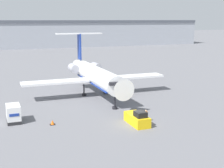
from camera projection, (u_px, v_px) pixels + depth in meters
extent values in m
plane|color=slate|center=(136.00, 124.00, 40.52)|extent=(600.00, 600.00, 0.00)
cube|color=#9EA3AD|center=(27.00, 35.00, 148.67)|extent=(180.00, 16.00, 11.79)
cube|color=#4C515B|center=(26.00, 22.00, 147.35)|extent=(180.00, 16.80, 1.20)
cylinder|color=white|center=(97.00, 76.00, 54.24)|extent=(3.33, 18.64, 3.15)
cone|color=white|center=(121.00, 88.00, 44.58)|extent=(3.18, 2.55, 3.15)
cube|color=black|center=(118.00, 83.00, 45.39)|extent=(2.69, 0.73, 0.44)
cone|color=white|center=(81.00, 67.00, 64.33)|extent=(2.87, 3.50, 2.84)
cube|color=navy|center=(98.00, 82.00, 54.45)|extent=(3.00, 16.77, 0.20)
cube|color=white|center=(133.00, 77.00, 57.76)|extent=(11.33, 3.06, 0.36)
cube|color=white|center=(55.00, 82.00, 52.71)|extent=(11.33, 3.06, 0.36)
cylinder|color=#ADADB7|center=(96.00, 67.00, 62.11)|extent=(1.62, 3.08, 1.59)
cylinder|color=#ADADB7|center=(74.00, 68.00, 60.50)|extent=(1.62, 3.08, 1.59)
cube|color=navy|center=(79.00, 47.00, 64.11)|extent=(0.26, 2.20, 5.26)
cube|color=white|center=(79.00, 34.00, 63.58)|extent=(9.49, 1.89, 0.20)
cylinder|color=black|center=(115.00, 102.00, 47.18)|extent=(0.24, 0.24, 2.10)
cylinder|color=black|center=(115.00, 108.00, 47.35)|extent=(0.80, 0.80, 0.40)
cylinder|color=black|center=(84.00, 90.00, 55.46)|extent=(0.24, 0.24, 2.10)
cylinder|color=black|center=(84.00, 95.00, 55.63)|extent=(0.80, 0.80, 0.40)
cylinder|color=black|center=(106.00, 88.00, 56.89)|extent=(0.24, 0.24, 2.10)
cylinder|color=black|center=(106.00, 93.00, 57.06)|extent=(0.80, 0.80, 0.40)
cube|color=yellow|center=(137.00, 119.00, 40.39)|extent=(1.87, 4.35, 1.28)
cube|color=black|center=(140.00, 114.00, 39.32)|extent=(1.31, 1.57, 0.70)
cube|color=black|center=(130.00, 116.00, 42.34)|extent=(1.69, 0.30, 0.77)
cube|color=#232326|center=(14.00, 121.00, 41.26)|extent=(1.74, 2.86, 0.45)
cube|color=silver|center=(13.00, 112.00, 41.02)|extent=(1.74, 2.86, 1.90)
cube|color=navy|center=(14.00, 115.00, 39.70)|extent=(1.22, 0.04, 0.36)
cube|color=#232838|center=(146.00, 119.00, 41.35)|extent=(0.32, 0.20, 0.79)
cube|color=orange|center=(146.00, 114.00, 41.20)|extent=(0.40, 0.24, 0.63)
sphere|color=tan|center=(146.00, 111.00, 41.11)|extent=(0.23, 0.23, 0.23)
cube|color=black|center=(53.00, 124.00, 40.33)|extent=(0.67, 0.67, 0.04)
cone|color=orange|center=(52.00, 122.00, 40.27)|extent=(0.48, 0.48, 0.59)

